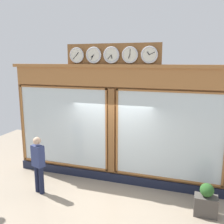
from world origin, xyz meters
name	(u,v)px	position (x,y,z in m)	size (l,w,h in m)	color
shop_facade	(113,123)	(0.00, -0.12, 1.89)	(6.83, 0.42, 4.29)	brown
pedestrian	(38,163)	(1.79, 1.33, 0.93)	(0.41, 0.33, 1.69)	#191E38
planter_box	(206,206)	(-2.79, 0.98, 0.25)	(0.56, 0.36, 0.50)	#4C4742
planter_shrub	(207,190)	(-2.79, 0.98, 0.67)	(0.34, 0.34, 0.34)	#285623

